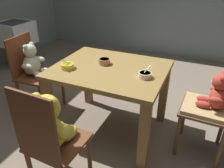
% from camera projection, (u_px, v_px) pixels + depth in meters
% --- Properties ---
extents(ground_plane, '(5.20, 5.20, 0.04)m').
position_uv_depth(ground_plane, '(110.00, 129.00, 2.45)').
color(ground_plane, '#786A59').
extents(dining_table, '(1.05, 0.86, 0.72)m').
position_uv_depth(dining_table, '(110.00, 80.00, 2.16)').
color(dining_table, olive).
rests_on(dining_table, ground_plane).
extents(teddy_chair_near_front, '(0.39, 0.39, 0.96)m').
position_uv_depth(teddy_chair_near_front, '(51.00, 131.00, 1.49)').
color(teddy_chair_near_front, brown).
rests_on(teddy_chair_near_front, ground_plane).
extents(teddy_chair_near_left, '(0.45, 0.44, 0.90)m').
position_uv_depth(teddy_chair_near_left, '(33.00, 67.00, 2.51)').
color(teddy_chair_near_left, brown).
rests_on(teddy_chair_near_left, ground_plane).
extents(teddy_chair_near_right, '(0.43, 0.40, 0.89)m').
position_uv_depth(teddy_chair_near_right, '(213.00, 103.00, 1.89)').
color(teddy_chair_near_right, brown).
rests_on(teddy_chair_near_right, ground_plane).
extents(porridge_bowl_cream_near_right, '(0.12, 0.12, 0.10)m').
position_uv_depth(porridge_bowl_cream_near_right, '(145.00, 75.00, 1.89)').
color(porridge_bowl_cream_near_right, beige).
rests_on(porridge_bowl_cream_near_right, dining_table).
extents(porridge_bowl_terracotta_center, '(0.12, 0.12, 0.05)m').
position_uv_depth(porridge_bowl_terracotta_center, '(104.00, 61.00, 2.15)').
color(porridge_bowl_terracotta_center, '#B57346').
rests_on(porridge_bowl_terracotta_center, dining_table).
extents(porridge_bowl_yellow_near_left, '(0.13, 0.14, 0.11)m').
position_uv_depth(porridge_bowl_yellow_near_left, '(67.00, 66.00, 2.06)').
color(porridge_bowl_yellow_near_left, yellow).
rests_on(porridge_bowl_yellow_near_left, dining_table).
extents(sink_basin, '(0.47, 0.50, 0.79)m').
position_uv_depth(sink_basin, '(17.00, 39.00, 3.61)').
color(sink_basin, '#B7B2A8').
rests_on(sink_basin, ground_plane).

